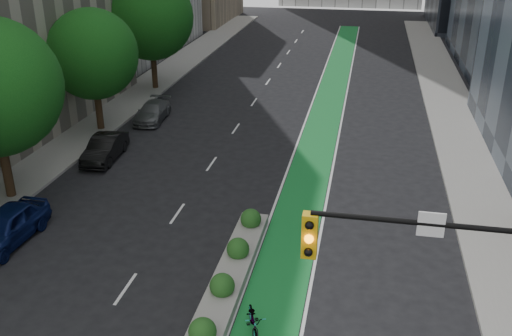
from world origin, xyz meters
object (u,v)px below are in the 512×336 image
at_px(bicycle, 254,322).
at_px(median_planter, 229,276).
at_px(parked_car_left_far, 153,112).
at_px(parked_car_left_near, 6,227).
at_px(parked_car_left_mid, 105,148).

bearing_deg(bicycle, median_planter, 100.66).
bearing_deg(median_planter, parked_car_left_far, 118.76).
relative_size(parked_car_left_near, parked_car_left_far, 1.06).
xyz_separation_m(bicycle, parked_car_left_far, (-11.05, 20.07, 0.12)).
bearing_deg(parked_car_left_near, parked_car_left_mid, 91.56).
distance_m(median_planter, parked_car_left_near, 9.93).
relative_size(median_planter, parked_car_left_near, 2.28).
xyz_separation_m(bicycle, parked_car_left_near, (-11.31, 3.69, 0.27)).
relative_size(median_planter, bicycle, 5.40).
distance_m(bicycle, parked_car_left_near, 11.90).
distance_m(bicycle, parked_car_left_far, 22.91).
height_order(parked_car_left_near, parked_car_left_mid, parked_car_left_near).
distance_m(median_planter, parked_car_left_mid, 14.30).
height_order(parked_car_left_near, parked_car_left_far, parked_car_left_near).
bearing_deg(median_planter, parked_car_left_mid, 133.12).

